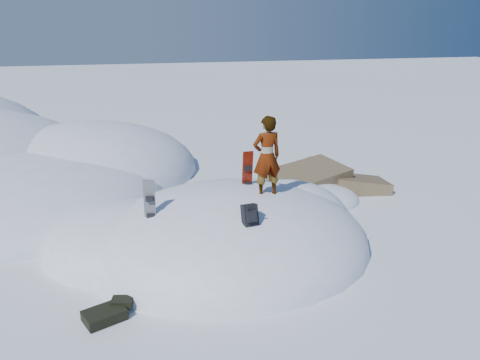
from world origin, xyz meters
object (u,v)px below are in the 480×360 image
object	(u,v)px
snowboard_red	(247,178)
person	(267,157)
backpack	(250,215)
snowboard_dark	(150,209)

from	to	relation	value
snowboard_red	person	world-z (taller)	person
snowboard_red	person	distance (m)	1.04
snowboard_red	backpack	distance (m)	2.06
snowboard_red	snowboard_dark	distance (m)	2.65
person	snowboard_dark	bearing A→B (deg)	-2.95
snowboard_dark	person	world-z (taller)	person
snowboard_red	snowboard_dark	size ratio (longest dim) A/B	1.05
person	backpack	bearing A→B (deg)	51.88
backpack	person	distance (m)	1.71
person	snowboard_red	bearing A→B (deg)	-77.00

